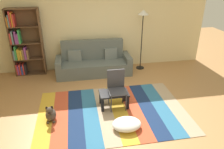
% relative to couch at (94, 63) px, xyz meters
% --- Properties ---
extents(ground_plane, '(14.00, 14.00, 0.00)m').
position_rel_couch_xyz_m(ground_plane, '(0.34, -2.02, -0.34)').
color(ground_plane, '#B27F4C').
extents(back_wall, '(6.80, 0.10, 2.70)m').
position_rel_couch_xyz_m(back_wall, '(0.34, 0.53, 1.01)').
color(back_wall, beige).
rests_on(back_wall, ground_plane).
extents(rug, '(3.32, 2.23, 0.01)m').
position_rel_couch_xyz_m(rug, '(0.20, -2.17, -0.33)').
color(rug, gold).
rests_on(rug, ground_plane).
extents(couch, '(2.26, 0.80, 1.00)m').
position_rel_couch_xyz_m(couch, '(0.00, 0.00, 0.00)').
color(couch, '#59605B').
rests_on(couch, ground_plane).
extents(bookshelf, '(0.90, 0.28, 1.99)m').
position_rel_couch_xyz_m(bookshelf, '(-2.03, 0.29, 0.60)').
color(bookshelf, brown).
rests_on(bookshelf, ground_plane).
extents(coffee_table, '(0.66, 0.42, 0.36)m').
position_rel_couch_xyz_m(coffee_table, '(0.28, -1.95, -0.04)').
color(coffee_table, black).
rests_on(coffee_table, rug).
extents(pouf, '(0.59, 0.47, 0.18)m').
position_rel_couch_xyz_m(pouf, '(0.39, -2.78, -0.23)').
color(pouf, white).
rests_on(pouf, rug).
extents(dog, '(0.22, 0.35, 0.40)m').
position_rel_couch_xyz_m(dog, '(-1.14, -2.25, -0.18)').
color(dog, '#473D33').
rests_on(dog, ground_plane).
extents(standing_lamp, '(0.32, 0.32, 1.87)m').
position_rel_couch_xyz_m(standing_lamp, '(1.54, 0.10, 1.23)').
color(standing_lamp, black).
rests_on(standing_lamp, ground_plane).
extents(tv_remote, '(0.05, 0.15, 0.02)m').
position_rel_couch_xyz_m(tv_remote, '(0.39, -1.88, 0.05)').
color(tv_remote, black).
rests_on(tv_remote, coffee_table).
extents(folding_chair, '(0.40, 0.40, 0.90)m').
position_rel_couch_xyz_m(folding_chair, '(0.34, -1.94, 0.20)').
color(folding_chair, '#38383D').
rests_on(folding_chair, ground_plane).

